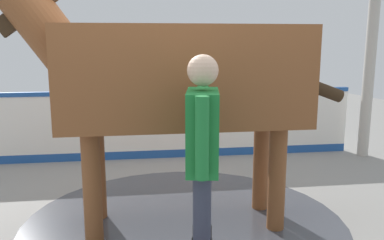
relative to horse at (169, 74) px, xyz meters
name	(u,v)px	position (x,y,z in m)	size (l,w,h in m)	color
ground_plane	(174,221)	(0.05, 0.05, -1.44)	(16.00, 16.00, 0.02)	gray
wet_patch	(184,222)	(0.13, -0.02, -1.42)	(3.08, 3.08, 0.00)	#42444C
barrier_wall	(166,127)	(0.47, 2.21, -0.96)	(5.59, 0.94, 1.02)	white
roof_post_far	(370,63)	(3.37, 1.46, -0.02)	(0.16, 0.16, 2.81)	#B7B2A8
horse	(169,74)	(0.00, 0.00, 0.00)	(3.54, 1.19, 2.53)	brown
handler	(202,153)	(0.02, -0.89, -0.49)	(0.36, 0.63, 1.63)	black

